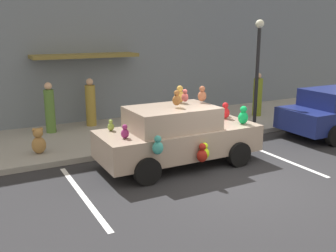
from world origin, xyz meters
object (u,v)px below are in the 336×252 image
street_lamp_post (258,62)px  teddy_bear_on_sidewalk (39,142)px  pedestrian_by_lamp (257,96)px  pedestrian_near_shopfront (91,104)px  plush_covered_car (178,135)px  pedestrian_walking_past (50,109)px

street_lamp_post → teddy_bear_on_sidewalk: bearing=177.0°
pedestrian_by_lamp → street_lamp_post: bearing=-133.2°
street_lamp_post → pedestrian_near_shopfront: (-4.96, 2.77, -1.45)m
plush_covered_car → street_lamp_post: size_ratio=1.16×
teddy_bear_on_sidewalk → pedestrian_by_lamp: pedestrian_by_lamp is taller
pedestrian_by_lamp → teddy_bear_on_sidewalk: bearing=-173.8°
pedestrian_near_shopfront → pedestrian_walking_past: 1.47m
plush_covered_car → teddy_bear_on_sidewalk: bearing=144.6°
pedestrian_near_shopfront → pedestrian_walking_past: size_ratio=1.01×
teddy_bear_on_sidewalk → pedestrian_walking_past: size_ratio=0.44×
plush_covered_car → pedestrian_walking_past: size_ratio=2.54×
plush_covered_car → pedestrian_near_shopfront: (-0.88, 4.58, 0.11)m
pedestrian_by_lamp → plush_covered_car: bearing=-149.7°
street_lamp_post → pedestrian_walking_past: (-6.41, 2.49, -1.45)m
street_lamp_post → pedestrian_by_lamp: size_ratio=2.17×
teddy_bear_on_sidewalk → pedestrian_by_lamp: size_ratio=0.44×
teddy_bear_on_sidewalk → pedestrian_near_shopfront: (2.20, 2.39, 0.43)m
pedestrian_walking_past → plush_covered_car: bearing=-61.6°
plush_covered_car → teddy_bear_on_sidewalk: (-3.07, 2.19, -0.32)m
pedestrian_near_shopfront → pedestrian_walking_past: bearing=-168.9°
street_lamp_post → pedestrian_walking_past: street_lamp_post is taller
plush_covered_car → pedestrian_near_shopfront: bearing=100.8°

